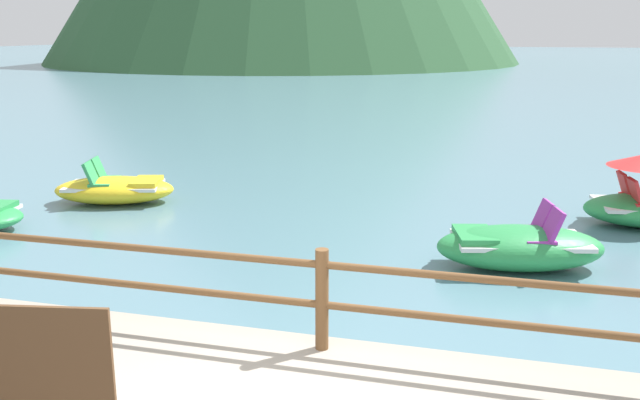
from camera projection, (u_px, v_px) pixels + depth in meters
name	position (u px, v px, depth m)	size (l,w,h in m)	color
ground_plane	(480.00, 83.00, 42.30)	(200.00, 200.00, 0.00)	slate
dock_railing	(322.00, 288.00, 6.04)	(23.92, 0.12, 0.95)	brown
sign_board	(23.00, 374.00, 4.25)	(1.16, 0.26, 1.19)	silver
pedal_boat_0	(519.00, 246.00, 9.38)	(2.51, 1.67, 0.91)	green
pedal_boat_4	(115.00, 189.00, 12.97)	(2.49, 1.74, 0.84)	yellow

